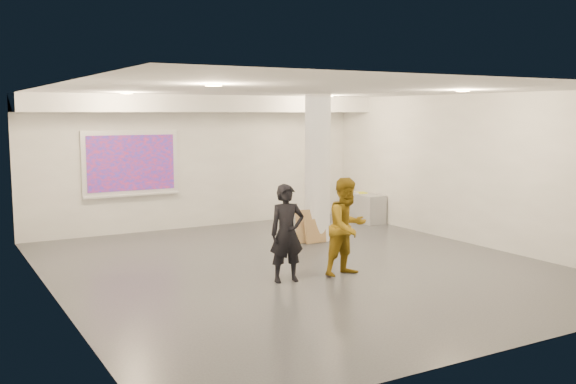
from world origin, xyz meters
TOP-DOWN VIEW (x-y plane):
  - floor at (0.00, 0.00)m, footprint 8.00×9.00m
  - ceiling at (0.00, 0.00)m, footprint 8.00×9.00m
  - wall_back at (0.00, 4.50)m, footprint 8.00×0.01m
  - wall_front at (0.00, -4.50)m, footprint 8.00×0.01m
  - wall_left at (-4.00, 0.00)m, footprint 0.01×9.00m
  - wall_right at (4.00, 0.00)m, footprint 0.01×9.00m
  - soffit_band at (0.00, 3.95)m, footprint 8.00×1.10m
  - downlight_nw at (-2.20, 2.50)m, footprint 0.22×0.22m
  - downlight_ne at (2.20, 2.50)m, footprint 0.22×0.22m
  - downlight_sw at (-2.20, -1.50)m, footprint 0.22×0.22m
  - downlight_se at (2.20, -1.50)m, footprint 0.22×0.22m
  - column at (1.50, 1.80)m, footprint 0.52×0.52m
  - projection_screen at (-1.60, 4.45)m, footprint 2.10×0.13m
  - credenza at (3.72, 3.18)m, footprint 0.50×1.17m
  - papers_stack at (3.75, 3.41)m, footprint 0.34×0.40m
  - postit_pad at (3.73, 3.29)m, footprint 0.24×0.30m
  - cardboard_back at (1.25, 1.66)m, footprint 0.65×0.34m
  - cardboard_front at (1.30, 1.58)m, footprint 0.45×0.16m
  - woman at (-0.67, -0.73)m, footprint 0.61×0.46m
  - man at (0.38, -0.87)m, footprint 0.86×0.72m

SIDE VIEW (x-z plane):
  - floor at x=0.00m, z-range -0.01..0.01m
  - cardboard_front at x=1.30m, z-range 0.00..0.49m
  - cardboard_back at x=1.25m, z-range 0.00..0.67m
  - credenza at x=3.72m, z-range 0.00..0.68m
  - papers_stack at x=3.75m, z-range 0.68..0.70m
  - postit_pad at x=3.73m, z-range 0.68..0.70m
  - woman at x=-0.67m, z-range 0.00..1.53m
  - man at x=0.38m, z-range 0.00..1.59m
  - wall_back at x=0.00m, z-range 0.00..3.00m
  - wall_front at x=0.00m, z-range 0.00..3.00m
  - wall_left at x=-4.00m, z-range 0.00..3.00m
  - wall_right at x=4.00m, z-range 0.00..3.00m
  - column at x=1.50m, z-range 0.00..3.00m
  - projection_screen at x=-1.60m, z-range 0.82..2.24m
  - soffit_band at x=0.00m, z-range 2.64..3.00m
  - downlight_nw at x=-2.20m, z-range 2.97..2.99m
  - downlight_ne at x=2.20m, z-range 2.97..2.99m
  - downlight_sw at x=-2.20m, z-range 2.97..2.99m
  - downlight_se at x=2.20m, z-range 2.97..2.99m
  - ceiling at x=0.00m, z-range 3.00..3.00m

